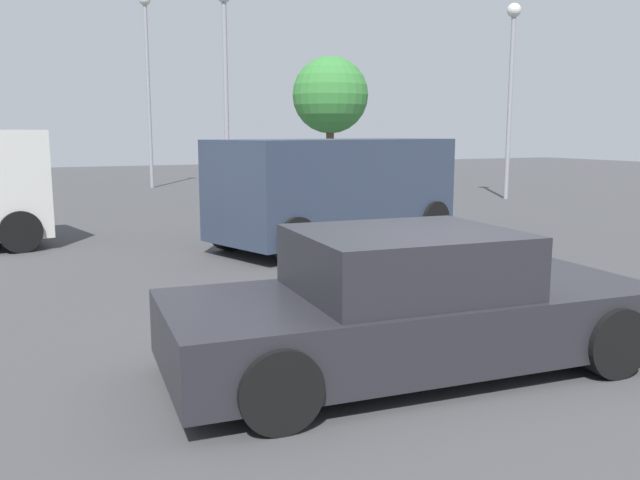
{
  "coord_description": "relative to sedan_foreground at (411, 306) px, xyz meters",
  "views": [
    {
      "loc": [
        -3.22,
        -4.82,
        2.14
      ],
      "look_at": [
        0.03,
        2.11,
        0.9
      ],
      "focal_mm": 37.12,
      "sensor_mm": 36.0,
      "label": 1
    }
  ],
  "objects": [
    {
      "name": "light_post_near",
      "position": [
        2.74,
        14.33,
        3.7
      ],
      "size": [
        0.44,
        0.44,
        6.3
      ],
      "color": "gray",
      "rests_on": "ground_plane"
    },
    {
      "name": "light_post_far",
      "position": [
        1.88,
        21.58,
        4.3
      ],
      "size": [
        0.44,
        0.44,
        7.35
      ],
      "color": "gray",
      "rests_on": "ground_plane"
    },
    {
      "name": "suv_dark",
      "position": [
        2.38,
        6.31,
        0.52
      ],
      "size": [
        5.19,
        3.3,
        2.03
      ],
      "rotation": [
        0.0,
        0.0,
        3.44
      ],
      "color": "#2D384C",
      "rests_on": "ground_plane"
    },
    {
      "name": "tree_back_center",
      "position": [
        9.46,
        21.06,
        3.13
      ],
      "size": [
        3.25,
        3.25,
        5.37
      ],
      "color": "brown",
      "rests_on": "ground_plane"
    },
    {
      "name": "sedan_foreground",
      "position": [
        0.0,
        0.0,
        0.0
      ],
      "size": [
        4.6,
        2.15,
        1.29
      ],
      "rotation": [
        0.0,
        0.0,
        -0.08
      ],
      "color": "#232328",
      "rests_on": "ground_plane"
    },
    {
      "name": "light_post_mid",
      "position": [
        11.51,
        12.08,
        3.62
      ],
      "size": [
        0.44,
        0.44,
        6.17
      ],
      "color": "gray",
      "rests_on": "ground_plane"
    },
    {
      "name": "ground_plane",
      "position": [
        0.0,
        -0.11,
        -0.59
      ],
      "size": [
        80.0,
        80.0,
        0.0
      ],
      "primitive_type": "plane",
      "color": "#424244"
    }
  ]
}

